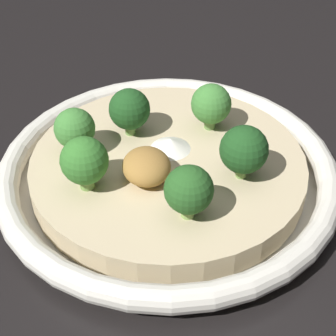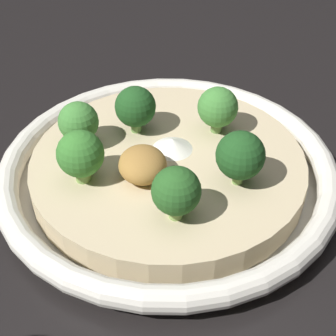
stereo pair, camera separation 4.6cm
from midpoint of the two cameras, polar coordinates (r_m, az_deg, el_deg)
name	(u,v)px [view 1 (the left image)]	position (r m, az deg, el deg)	size (l,w,h in m)	color
ground_plane	(168,184)	(0.48, -2.79, -1.94)	(6.00, 6.00, 0.00)	black
risotto_bowl	(168,171)	(0.46, -2.85, -0.40)	(0.31, 0.31, 0.03)	silver
cheese_sprinkle	(170,144)	(0.46, -2.58, 2.60)	(0.04, 0.04, 0.01)	white
crispy_onion_garnish	(147,166)	(0.43, -5.50, 0.05)	(0.04, 0.04, 0.03)	#A37538
broccoli_front_left	(244,150)	(0.42, 5.31, 1.88)	(0.04, 0.04, 0.05)	#759E4C
broccoli_front	(211,104)	(0.48, 2.04, 6.95)	(0.04, 0.04, 0.05)	#668E47
broccoli_right	(129,110)	(0.47, -7.10, 6.33)	(0.04, 0.04, 0.05)	#668E47
broccoli_back	(84,161)	(0.42, -12.40, 0.59)	(0.04, 0.04, 0.05)	#759E4C
broccoli_back_right	(75,129)	(0.46, -13.16, 4.08)	(0.04, 0.04, 0.04)	#759E4C
broccoli_left	(194,190)	(0.38, -0.59, -2.55)	(0.04, 0.04, 0.05)	#84A856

